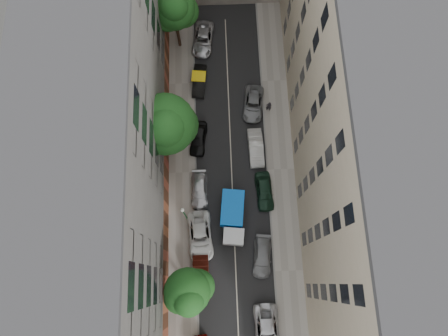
{
  "coord_description": "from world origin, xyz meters",
  "views": [
    {
      "loc": [
        -1.27,
        -11.98,
        42.93
      ],
      "look_at": [
        -0.9,
        -1.33,
        6.0
      ],
      "focal_mm": 32.0,
      "sensor_mm": 36.0,
      "label": 1
    }
  ],
  "objects_px": {
    "tree_near": "(188,293)",
    "tree_far": "(174,10)",
    "lamp_post": "(184,214)",
    "car_left_1": "(201,278)",
    "car_right_0": "(267,331)",
    "tree_mid": "(166,126)",
    "pedestrian": "(269,106)",
    "car_right_1": "(262,257)",
    "car_right_2": "(264,191)",
    "car_right_3": "(256,148)",
    "car_left_2": "(200,236)",
    "car_left_4": "(198,139)",
    "car_right_4": "(253,104)",
    "car_left_5": "(199,81)",
    "car_left_6": "(203,39)",
    "car_left_3": "(199,190)",
    "tarp_truck": "(233,217)"
  },
  "relations": [
    {
      "from": "tree_near",
      "to": "car_right_1",
      "type": "bearing_deg",
      "value": 23.72
    },
    {
      "from": "car_left_1",
      "to": "car_left_2",
      "type": "height_order",
      "value": "car_left_1"
    },
    {
      "from": "tarp_truck",
      "to": "car_left_3",
      "type": "xyz_separation_m",
      "value": [
        -3.46,
        3.19,
        -0.8
      ]
    },
    {
      "from": "car_left_5",
      "to": "car_right_1",
      "type": "bearing_deg",
      "value": -67.45
    },
    {
      "from": "tree_near",
      "to": "tree_mid",
      "type": "xyz_separation_m",
      "value": [
        -1.8,
        15.42,
        1.93
      ]
    },
    {
      "from": "car_right_4",
      "to": "tree_far",
      "type": "distance_m",
      "value": 13.35
    },
    {
      "from": "car_right_4",
      "to": "tree_near",
      "type": "xyz_separation_m",
      "value": [
        -7.3,
        -20.51,
        4.62
      ]
    },
    {
      "from": "car_right_0",
      "to": "car_right_4",
      "type": "distance_m",
      "value": 24.53
    },
    {
      "from": "tarp_truck",
      "to": "tree_far",
      "type": "relative_size",
      "value": 0.61
    },
    {
      "from": "car_left_3",
      "to": "car_right_3",
      "type": "xyz_separation_m",
      "value": [
        6.4,
        4.62,
        0.11
      ]
    },
    {
      "from": "car_left_4",
      "to": "tree_mid",
      "type": "distance_m",
      "value": 7.11
    },
    {
      "from": "tree_far",
      "to": "car_right_3",
      "type": "bearing_deg",
      "value": -58.66
    },
    {
      "from": "car_left_6",
      "to": "tree_mid",
      "type": "bearing_deg",
      "value": -96.4
    },
    {
      "from": "car_left_4",
      "to": "car_right_4",
      "type": "relative_size",
      "value": 0.89
    },
    {
      "from": "tarp_truck",
      "to": "car_right_2",
      "type": "bearing_deg",
      "value": 44.11
    },
    {
      "from": "tree_far",
      "to": "lamp_post",
      "type": "distance_m",
      "value": 21.66
    },
    {
      "from": "car_left_1",
      "to": "car_right_3",
      "type": "xyz_separation_m",
      "value": [
        6.4,
        13.82,
        -0.01
      ]
    },
    {
      "from": "car_left_6",
      "to": "car_right_4",
      "type": "height_order",
      "value": "car_left_6"
    },
    {
      "from": "car_left_4",
      "to": "lamp_post",
      "type": "height_order",
      "value": "lamp_post"
    },
    {
      "from": "car_right_0",
      "to": "tree_mid",
      "type": "distance_m",
      "value": 22.41
    },
    {
      "from": "tarp_truck",
      "to": "car_left_2",
      "type": "height_order",
      "value": "tarp_truck"
    },
    {
      "from": "car_right_1",
      "to": "car_right_4",
      "type": "distance_m",
      "value": 17.3
    },
    {
      "from": "car_right_4",
      "to": "tree_far",
      "type": "xyz_separation_m",
      "value": [
        -8.37,
        8.37,
        6.17
      ]
    },
    {
      "from": "car_right_0",
      "to": "car_left_2",
      "type": "bearing_deg",
      "value": 122.55
    },
    {
      "from": "car_left_1",
      "to": "car_right_2",
      "type": "relative_size",
      "value": 1.03
    },
    {
      "from": "car_left_5",
      "to": "car_left_6",
      "type": "relative_size",
      "value": 0.83
    },
    {
      "from": "car_left_2",
      "to": "car_right_0",
      "type": "distance_m",
      "value": 11.51
    },
    {
      "from": "car_left_3",
      "to": "car_right_3",
      "type": "height_order",
      "value": "car_right_3"
    },
    {
      "from": "tarp_truck",
      "to": "car_right_2",
      "type": "xyz_separation_m",
      "value": [
        3.58,
        2.79,
        -0.68
      ]
    },
    {
      "from": "tree_mid",
      "to": "pedestrian",
      "type": "relative_size",
      "value": 5.79
    },
    {
      "from": "tree_mid",
      "to": "lamp_post",
      "type": "distance_m",
      "value": 8.77
    },
    {
      "from": "car_right_0",
      "to": "tree_far",
      "type": "xyz_separation_m",
      "value": [
        -8.37,
        32.89,
        6.08
      ]
    },
    {
      "from": "car_right_1",
      "to": "tree_mid",
      "type": "relative_size",
      "value": 0.43
    },
    {
      "from": "car_left_1",
      "to": "car_right_0",
      "type": "bearing_deg",
      "value": -40.16
    },
    {
      "from": "tree_near",
      "to": "lamp_post",
      "type": "distance_m",
      "value": 7.59
    },
    {
      "from": "car_left_6",
      "to": "tarp_truck",
      "type": "bearing_deg",
      "value": -75.33
    },
    {
      "from": "tree_far",
      "to": "tarp_truck",
      "type": "bearing_deg",
      "value": -75.84
    },
    {
      "from": "car_left_2",
      "to": "car_right_4",
      "type": "relative_size",
      "value": 1.13
    },
    {
      "from": "car_right_0",
      "to": "car_left_4",
      "type": "bearing_deg",
      "value": 106.12
    },
    {
      "from": "car_right_4",
      "to": "car_left_4",
      "type": "bearing_deg",
      "value": -140.05
    },
    {
      "from": "tree_near",
      "to": "lamp_post",
      "type": "height_order",
      "value": "tree_near"
    },
    {
      "from": "tree_near",
      "to": "tree_far",
      "type": "relative_size",
      "value": 0.79
    },
    {
      "from": "car_left_4",
      "to": "tree_mid",
      "type": "xyz_separation_m",
      "value": [
        -2.7,
        -1.05,
        6.49
      ]
    },
    {
      "from": "car_left_4",
      "to": "car_right_1",
      "type": "relative_size",
      "value": 0.94
    },
    {
      "from": "car_left_1",
      "to": "car_right_0",
      "type": "xyz_separation_m",
      "value": [
        6.4,
        -5.33,
        -0.01
      ]
    },
    {
      "from": "car_left_5",
      "to": "pedestrian",
      "type": "bearing_deg",
      "value": -19.53
    },
    {
      "from": "car_right_3",
      "to": "tree_far",
      "type": "distance_m",
      "value": 17.21
    },
    {
      "from": "tree_mid",
      "to": "car_right_1",
      "type": "bearing_deg",
      "value": -53.28
    },
    {
      "from": "car_right_1",
      "to": "car_left_4",
      "type": "bearing_deg",
      "value": 122.1
    },
    {
      "from": "car_right_2",
      "to": "lamp_post",
      "type": "distance_m",
      "value": 9.34
    }
  ]
}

